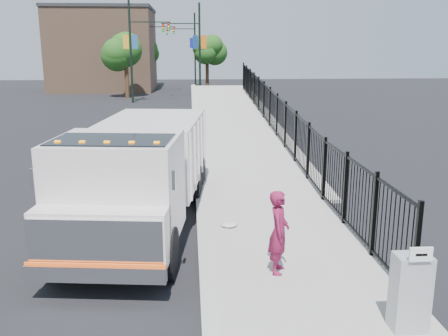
{
  "coord_description": "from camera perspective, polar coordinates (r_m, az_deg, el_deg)",
  "views": [
    {
      "loc": [
        -0.28,
        -9.7,
        4.48
      ],
      "look_at": [
        0.52,
        2.0,
        1.6
      ],
      "focal_mm": 40.0,
      "sensor_mm": 36.0,
      "label": 1
    }
  ],
  "objects": [
    {
      "name": "ground",
      "position": [
        10.69,
        -2.09,
        -11.01
      ],
      "size": [
        120.0,
        120.0,
        0.0
      ],
      "primitive_type": "plane",
      "color": "black",
      "rests_on": "ground"
    },
    {
      "name": "sidewalk",
      "position": [
        9.15,
        10.94,
        -15.39
      ],
      "size": [
        3.55,
        12.0,
        0.12
      ],
      "primitive_type": "cube",
      "color": "#9E998E",
      "rests_on": "ground"
    },
    {
      "name": "curb",
      "position": [
        8.87,
        -1.65,
        -15.96
      ],
      "size": [
        0.3,
        12.0,
        0.16
      ],
      "primitive_type": "cube",
      "color": "#ADAAA3",
      "rests_on": "ground"
    },
    {
      "name": "ramp",
      "position": [
        26.2,
        1.4,
        3.93
      ],
      "size": [
        3.95,
        24.06,
        3.19
      ],
      "primitive_type": "cube",
      "rotation": [
        0.06,
        0.0,
        0.0
      ],
      "color": "#9E998E",
      "rests_on": "ground"
    },
    {
      "name": "iron_fence",
      "position": [
        22.32,
        6.02,
        4.48
      ],
      "size": [
        0.1,
        28.0,
        1.8
      ],
      "primitive_type": "cube",
      "color": "black",
      "rests_on": "ground"
    },
    {
      "name": "truck",
      "position": [
        12.43,
        -9.64,
        -0.1
      ],
      "size": [
        3.46,
        8.23,
        2.74
      ],
      "rotation": [
        0.0,
        0.0,
        -0.12
      ],
      "color": "black",
      "rests_on": "ground"
    },
    {
      "name": "worker",
      "position": [
        9.85,
        6.29,
        -7.29
      ],
      "size": [
        0.54,
        0.69,
        1.67
      ],
      "primitive_type": "imported",
      "rotation": [
        0.0,
        0.0,
        1.31
      ],
      "color": "maroon",
      "rests_on": "sidewalk"
    },
    {
      "name": "utility_cabinet",
      "position": [
        8.52,
        20.5,
        -13.18
      ],
      "size": [
        0.55,
        0.4,
        1.25
      ],
      "primitive_type": "cube",
      "color": "gray",
      "rests_on": "sidewalk"
    },
    {
      "name": "arrow_sign",
      "position": [
        8.04,
        21.58,
        -9.16
      ],
      "size": [
        0.35,
        0.04,
        0.22
      ],
      "primitive_type": "cube",
      "color": "white",
      "rests_on": "utility_cabinet"
    },
    {
      "name": "debris",
      "position": [
        12.46,
        0.58,
        -6.46
      ],
      "size": [
        0.4,
        0.4,
        0.1
      ],
      "primitive_type": "ellipsoid",
      "color": "silver",
      "rests_on": "sidewalk"
    },
    {
      "name": "light_pole_0",
      "position": [
        41.23,
        -10.2,
        13.42
      ],
      "size": [
        3.77,
        0.22,
        8.0
      ],
      "color": "black",
      "rests_on": "ground"
    },
    {
      "name": "light_pole_1",
      "position": [
        43.6,
        -3.21,
        13.61
      ],
      "size": [
        3.78,
        0.22,
        8.0
      ],
      "color": "black",
      "rests_on": "ground"
    },
    {
      "name": "light_pole_2",
      "position": [
        51.28,
        -8.84,
        13.5
      ],
      "size": [
        3.77,
        0.22,
        8.0
      ],
      "color": "black",
      "rests_on": "ground"
    },
    {
      "name": "light_pole_3",
      "position": [
        57.16,
        -3.65,
        13.64
      ],
      "size": [
        3.78,
        0.22,
        8.0
      ],
      "color": "black",
      "rests_on": "ground"
    },
    {
      "name": "tree_0",
      "position": [
        45.08,
        -11.19,
        12.88
      ],
      "size": [
        3.06,
        3.06,
        5.53
      ],
      "color": "#382314",
      "rests_on": "ground"
    },
    {
      "name": "tree_1",
      "position": [
        51.06,
        -1.95,
        13.15
      ],
      "size": [
        2.33,
        2.33,
        5.17
      ],
      "color": "#382314",
      "rests_on": "ground"
    },
    {
      "name": "tree_2",
      "position": [
        57.47,
        -8.81,
        13.08
      ],
      "size": [
        2.4,
        2.4,
        5.2
      ],
      "color": "#382314",
      "rests_on": "ground"
    },
    {
      "name": "building",
      "position": [
        54.4,
        -13.5,
        12.91
      ],
      "size": [
        10.0,
        10.0,
        8.0
      ],
      "primitive_type": "cube",
      "color": "#8C664C",
      "rests_on": "ground"
    }
  ]
}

